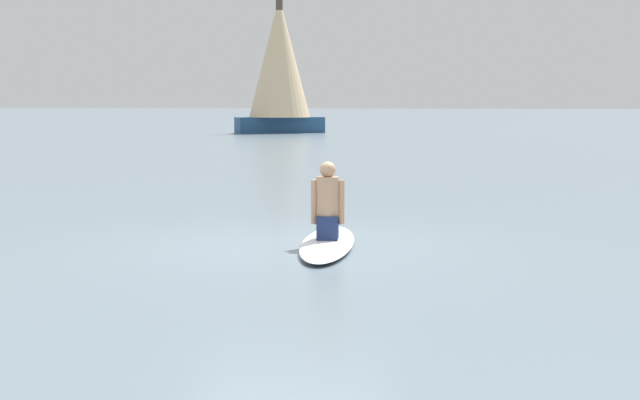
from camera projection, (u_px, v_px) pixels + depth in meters
name	position (u px, v px, depth m)	size (l,w,h in m)	color
ground_plane	(286.00, 246.00, 11.87)	(400.00, 400.00, 0.00)	slate
surfboard	(328.00, 243.00, 11.81)	(3.09, 0.63, 0.10)	white
person_paddler	(328.00, 204.00, 11.76)	(0.41, 0.35, 0.94)	navy
sailboat_distant	(279.00, 62.00, 52.81)	(4.81, 4.58, 8.23)	navy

